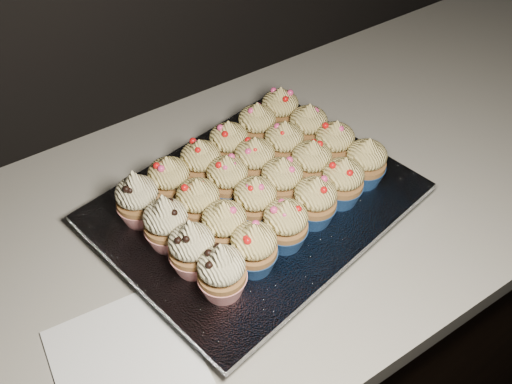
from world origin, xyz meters
The scene contains 29 objects.
cabinet centered at (0.00, 1.70, 0.43)m, with size 2.40×0.60×0.86m, color black.
worktop centered at (0.00, 1.70, 0.88)m, with size 2.44×0.64×0.04m, color silver.
napkin centered at (-0.34, 1.57, 0.90)m, with size 0.17×0.17×0.00m, color white.
baking_tray centered at (-0.07, 1.68, 0.91)m, with size 0.40×0.31×0.02m, color black.
foil_lining centered at (-0.07, 1.68, 0.93)m, with size 0.44×0.34×0.01m, color silver.
cupcake_0 centered at (-0.20, 1.57, 0.97)m, with size 0.06×0.06×0.10m.
cupcake_1 centered at (-0.14, 1.58, 0.97)m, with size 0.06×0.06×0.08m.
cupcake_2 centered at (-0.08, 1.59, 0.97)m, with size 0.06×0.06×0.08m.
cupcake_3 centered at (-0.02, 1.60, 0.97)m, with size 0.06×0.06×0.08m.
cupcake_4 centered at (0.03, 1.61, 0.97)m, with size 0.06×0.06×0.08m.
cupcake_5 centered at (0.09, 1.62, 0.97)m, with size 0.06×0.06×0.08m.
cupcake_6 centered at (-0.21, 1.62, 0.97)m, with size 0.06×0.06×0.10m.
cupcake_7 centered at (-0.15, 1.63, 0.97)m, with size 0.06×0.06×0.08m.
cupcake_8 centered at (-0.09, 1.64, 0.97)m, with size 0.06×0.06×0.08m.
cupcake_9 centered at (-0.04, 1.66, 0.97)m, with size 0.06×0.06×0.08m.
cupcake_10 centered at (0.02, 1.66, 0.97)m, with size 0.06×0.06×0.08m.
cupcake_11 centered at (0.07, 1.68, 0.97)m, with size 0.06×0.06×0.08m.
cupcake_12 centered at (-0.22, 1.68, 0.97)m, with size 0.06×0.06×0.10m.
cupcake_13 centered at (-0.16, 1.69, 0.97)m, with size 0.06×0.06×0.08m.
cupcake_14 centered at (-0.10, 1.70, 0.97)m, with size 0.06×0.06×0.08m.
cupcake_15 centered at (-0.05, 1.71, 0.97)m, with size 0.06×0.06×0.08m.
cupcake_16 centered at (0.01, 1.72, 0.97)m, with size 0.06×0.06×0.08m.
cupcake_17 centered at (0.07, 1.73, 0.97)m, with size 0.06×0.06×0.08m.
cupcake_18 centered at (-0.23, 1.74, 0.97)m, with size 0.06×0.06×0.10m.
cupcake_19 centered at (-0.17, 1.75, 0.97)m, with size 0.06×0.06×0.08m.
cupcake_20 centered at (-0.12, 1.75, 0.97)m, with size 0.06×0.06×0.08m.
cupcake_21 centered at (-0.06, 1.77, 0.97)m, with size 0.06×0.06×0.08m.
cupcake_22 centered at (0.00, 1.78, 0.97)m, with size 0.06×0.06×0.08m.
cupcake_23 centered at (0.05, 1.79, 0.97)m, with size 0.06×0.06×0.08m.
Camera 1 is at (-0.39, 1.19, 1.55)m, focal length 40.00 mm.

